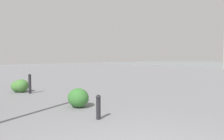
{
  "coord_description": "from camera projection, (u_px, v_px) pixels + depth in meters",
  "views": [
    {
      "loc": [
        -1.63,
        2.12,
        1.67
      ],
      "look_at": [
        7.4,
        -5.77,
        0.85
      ],
      "focal_mm": 32.28,
      "sensor_mm": 36.0,
      "label": 1
    }
  ],
  "objects": [
    {
      "name": "bollard_mid",
      "position": [
        30.0,
        83.0,
        9.02
      ],
      "size": [
        0.13,
        0.13,
        0.88
      ],
      "color": "#232328",
      "rests_on": "ground"
    },
    {
      "name": "bollard_near",
      "position": [
        98.0,
        106.0,
        5.32
      ],
      "size": [
        0.13,
        0.13,
        0.66
      ],
      "color": "#232328",
      "rests_on": "ground"
    },
    {
      "name": "shrub_wide",
      "position": [
        18.0,
        86.0,
        9.4
      ],
      "size": [
        0.62,
        0.56,
        0.53
      ],
      "color": "#477F38",
      "rests_on": "ground"
    },
    {
      "name": "shrub_low",
      "position": [
        21.0,
        86.0,
        9.36
      ],
      "size": [
        0.71,
        0.64,
        0.6
      ],
      "color": "#477F38",
      "rests_on": "ground"
    },
    {
      "name": "shrub_round",
      "position": [
        78.0,
        98.0,
        6.58
      ],
      "size": [
        0.74,
        0.66,
        0.63
      ],
      "color": "#387533",
      "rests_on": "ground"
    }
  ]
}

